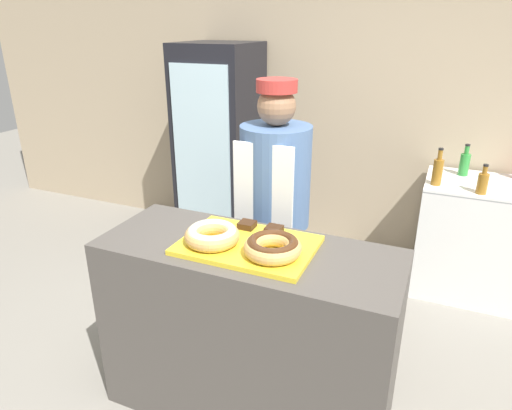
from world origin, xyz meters
name	(u,v)px	position (x,y,z in m)	size (l,w,h in m)	color
ground_plane	(249,403)	(0.00, 0.00, 0.00)	(14.00, 14.00, 0.00)	gray
wall_back	(352,100)	(0.00, 2.13, 1.35)	(8.00, 0.06, 2.70)	tan
display_counter	(248,332)	(0.00, 0.00, 0.49)	(1.46, 0.58, 0.97)	#4C4742
serving_tray	(248,245)	(0.00, 0.00, 0.98)	(0.63, 0.44, 0.02)	yellow
donut_light_glaze	(212,234)	(-0.15, -0.07, 1.04)	(0.26, 0.26, 0.08)	tan
donut_chocolate_glaze	(273,246)	(0.15, -0.07, 1.04)	(0.26, 0.26, 0.08)	tan
brownie_back_left	(247,225)	(-0.07, 0.15, 1.01)	(0.08, 0.08, 0.03)	#382111
brownie_back_right	(274,230)	(0.07, 0.15, 1.01)	(0.08, 0.08, 0.03)	#382111
baker_person	(274,214)	(-0.11, 0.64, 0.87)	(0.42, 0.42, 1.67)	#4C4C51
beverage_fridge	(220,149)	(-1.06, 1.74, 0.90)	(0.63, 0.66, 1.81)	black
chest_freezer	(495,241)	(1.23, 1.75, 0.44)	(1.09, 0.63, 0.88)	white
bottle_green	(465,163)	(0.94, 1.89, 0.97)	(0.07, 0.07, 0.24)	#2D8C38
bottle_amber	(438,171)	(0.76, 1.58, 0.98)	(0.07, 0.07, 0.27)	#99661E
bottle_amber_b	(483,182)	(1.05, 1.51, 0.96)	(0.07, 0.07, 0.21)	#99661E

